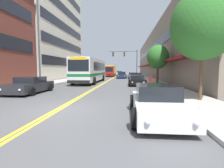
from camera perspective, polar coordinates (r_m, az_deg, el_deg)
ground_plane at (r=45.02m, az=1.06°, el=2.44°), size 240.00×240.00×0.00m
sidewalk_left at (r=46.03m, az=-7.57°, el=2.53°), size 2.84×106.00×0.14m
sidewalk_right at (r=45.06m, az=9.88°, el=2.45°), size 2.84×106.00×0.14m
centre_line at (r=45.02m, az=1.06°, el=2.44°), size 0.34×106.00×0.01m
office_tower_left at (r=39.77m, az=-23.75°, el=23.09°), size 12.08×21.86×29.19m
storefront_row_right at (r=45.96m, az=17.10°, el=8.78°), size 9.10×68.00×10.44m
city_bus at (r=25.18m, az=-6.93°, el=4.68°), size 2.90×12.53×3.22m
car_silver_parked_left_near at (r=37.71m, az=-6.54°, el=2.79°), size 2.15×4.49×1.18m
car_charcoal_parked_left_mid at (r=15.08m, az=-25.22°, el=-0.45°), size 2.18×4.74×1.27m
car_white_parked_right_foreground at (r=6.98m, az=14.44°, el=-5.83°), size 2.00×4.62×1.25m
car_slate_blue_parked_right_mid at (r=36.63m, az=6.86°, el=2.76°), size 2.20×4.19×1.24m
car_black_parked_right_far at (r=20.48m, az=8.18°, el=1.13°), size 1.98×4.14×1.18m
car_dark_grey_parked_right_end at (r=26.99m, az=7.77°, el=2.16°), size 2.13×4.38×1.35m
car_champagne_moving_lead at (r=53.17m, az=2.48°, el=3.49°), size 2.03×4.92×1.36m
car_navy_moving_second at (r=36.58m, az=3.22°, el=2.87°), size 2.04×4.52×1.37m
box_truck at (r=46.12m, az=-0.53°, el=4.38°), size 2.62×8.03×2.90m
traffic_signal_mast at (r=39.00m, az=4.93°, el=8.52°), size 6.27×0.38×6.15m
street_lamp_left_near at (r=18.58m, az=-22.15°, el=15.07°), size 2.12×0.28×9.05m
street_tree_right_near at (r=11.22m, az=27.60°, el=16.64°), size 3.49×3.49×6.05m
street_tree_right_mid at (r=22.55m, az=14.75°, el=8.53°), size 2.68×2.68×4.74m
fire_hydrant at (r=20.93m, az=12.66°, el=1.21°), size 0.31×0.23×0.91m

